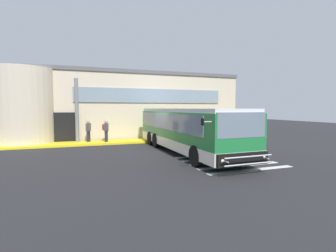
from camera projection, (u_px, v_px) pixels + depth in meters
ground_plane at (164, 151)px, 15.90m from camera, size 80.00×90.00×0.02m
bay_paint_stripes at (229, 162)px, 12.65m from camera, size 4.40×3.96×0.01m
terminal_building at (123, 106)px, 26.32m from camera, size 20.80×13.80×5.98m
boarding_curb at (145, 141)px, 20.40m from camera, size 23.00×2.00×0.15m
entry_support_column at (77, 110)px, 19.01m from camera, size 0.28×0.28×4.86m
bus_main_foreground at (186, 131)px, 15.38m from camera, size 3.03×11.60×2.70m
passenger_near_column at (88, 130)px, 19.09m from camera, size 0.41×0.49×1.68m
passenger_by_doorway at (106, 129)px, 19.05m from camera, size 0.49×0.52×1.68m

